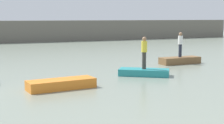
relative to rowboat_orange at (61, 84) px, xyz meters
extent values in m
cube|color=orange|center=(0.00, 0.00, 0.00)|extent=(3.17, 1.34, 0.44)
cube|color=teal|center=(5.12, 1.57, -0.03)|extent=(2.86, 2.41, 0.38)
cube|color=brown|center=(9.77, 4.86, 0.02)|extent=(2.98, 1.07, 0.47)
cylinder|color=#38332D|center=(5.12, 1.57, 0.63)|extent=(0.22, 0.22, 0.95)
cylinder|color=yellow|center=(5.12, 1.57, 1.41)|extent=(0.32, 0.32, 0.61)
sphere|color=#936B4C|center=(5.12, 1.57, 1.83)|extent=(0.24, 0.24, 0.24)
cylinder|color=#232838|center=(9.77, 4.86, 0.70)|extent=(0.22, 0.22, 0.90)
cylinder|color=white|center=(9.77, 4.86, 1.45)|extent=(0.32, 0.32, 0.59)
sphere|color=#936B4C|center=(9.77, 4.86, 1.86)|extent=(0.24, 0.24, 0.24)
camera|label=1|loc=(-3.81, -14.77, 3.03)|focal=54.06mm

